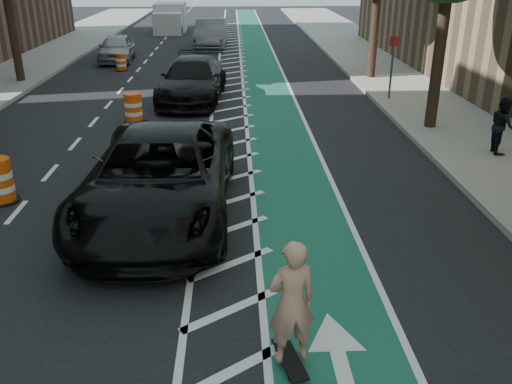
{
  "coord_description": "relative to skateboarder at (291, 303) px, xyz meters",
  "views": [
    {
      "loc": [
        1.61,
        -8.51,
        5.07
      ],
      "look_at": [
        1.98,
        0.75,
        1.1
      ],
      "focal_mm": 38.0,
      "sensor_mm": 36.0,
      "label": 1
    }
  ],
  "objects": [
    {
      "name": "ground",
      "position": [
        -2.3,
        2.68,
        -1.01
      ],
      "size": [
        120.0,
        120.0,
        0.0
      ],
      "primitive_type": "plane",
      "color": "black",
      "rests_on": "ground"
    },
    {
      "name": "bike_lane",
      "position": [
        0.7,
        12.68,
        -1.01
      ],
      "size": [
        2.0,
        90.0,
        0.01
      ],
      "primitive_type": "cube",
      "color": "#1B5E44",
      "rests_on": "ground"
    },
    {
      "name": "buffer_strip",
      "position": [
        -0.8,
        12.68,
        -1.01
      ],
      "size": [
        1.4,
        90.0,
        0.01
      ],
      "primitive_type": "cube",
      "color": "silver",
      "rests_on": "ground"
    },
    {
      "name": "sidewalk_right",
      "position": [
        7.2,
        12.68,
        -0.94
      ],
      "size": [
        5.0,
        90.0,
        0.15
      ],
      "primitive_type": "cube",
      "color": "gray",
      "rests_on": "ground"
    },
    {
      "name": "curb_right",
      "position": [
        4.75,
        12.68,
        -0.93
      ],
      "size": [
        0.12,
        90.0,
        0.16
      ],
      "primitive_type": "cube",
      "color": "gray",
      "rests_on": "ground"
    },
    {
      "name": "sign_post",
      "position": [
        5.3,
        14.68,
        0.34
      ],
      "size": [
        0.35,
        0.08,
        2.47
      ],
      "color": "#4C4C4C",
      "rests_on": "ground"
    },
    {
      "name": "skateboard",
      "position": [
        0.0,
        0.0,
        -0.92
      ],
      "size": [
        0.44,
        0.92,
        0.12
      ],
      "rotation": [
        0.0,
        0.0,
        0.23
      ],
      "color": "black",
      "rests_on": "ground"
    },
    {
      "name": "skateboarder",
      "position": [
        0.0,
        0.0,
        0.0
      ],
      "size": [
        0.73,
        0.56,
        1.79
      ],
      "primitive_type": "imported",
      "rotation": [
        0.0,
        0.0,
        3.37
      ],
      "color": "tan",
      "rests_on": "skateboard"
    },
    {
      "name": "suv_near",
      "position": [
        -2.3,
        4.86,
        -0.12
      ],
      "size": [
        3.18,
        6.54,
        1.79
      ],
      "primitive_type": "imported",
      "rotation": [
        0.0,
        0.0,
        -0.03
      ],
      "color": "black",
      "rests_on": "ground"
    },
    {
      "name": "suv_far",
      "position": [
        -2.3,
        15.31,
        -0.21
      ],
      "size": [
        2.71,
        5.7,
        1.6
      ],
      "primitive_type": "imported",
      "rotation": [
        0.0,
        0.0,
        -0.09
      ],
      "color": "black",
      "rests_on": "ground"
    },
    {
      "name": "car_silver",
      "position": [
        -7.02,
        24.45,
        -0.3
      ],
      "size": [
        1.91,
        4.25,
        1.42
      ],
      "primitive_type": "imported",
      "rotation": [
        0.0,
        0.0,
        0.06
      ],
      "color": "#999A9E",
      "rests_on": "ground"
    },
    {
      "name": "car_grey",
      "position": [
        -2.1,
        29.52,
        -0.16
      ],
      "size": [
        1.98,
        5.22,
        1.7
      ],
      "primitive_type": "imported",
      "rotation": [
        0.0,
        0.0,
        -0.04
      ],
      "color": "slate",
      "rests_on": "ground"
    },
    {
      "name": "pedestrian",
      "position": [
        6.61,
        8.18,
        -0.09
      ],
      "size": [
        0.67,
        0.81,
        1.54
      ],
      "primitive_type": "imported",
      "rotation": [
        0.0,
        0.0,
        1.45
      ],
      "color": "black",
      "rests_on": "sidewalk_right"
    },
    {
      "name": "box_truck",
      "position": [
        -5.5,
        37.68,
        -0.06
      ],
      "size": [
        2.31,
        4.99,
        2.07
      ],
      "rotation": [
        0.0,
        0.0,
        0.01
      ],
      "color": "silver",
      "rests_on": "ground"
    },
    {
      "name": "barrel_b",
      "position": [
        -4.1,
        12.18,
        -0.54
      ],
      "size": [
        0.73,
        0.73,
        0.99
      ],
      "color": "#FF4C0D",
      "rests_on": "ground"
    },
    {
      "name": "barrel_c",
      "position": [
        -6.3,
        21.68,
        -0.61
      ],
      "size": [
        0.62,
        0.62,
        0.84
      ],
      "color": "#D74C0B",
      "rests_on": "ground"
    }
  ]
}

